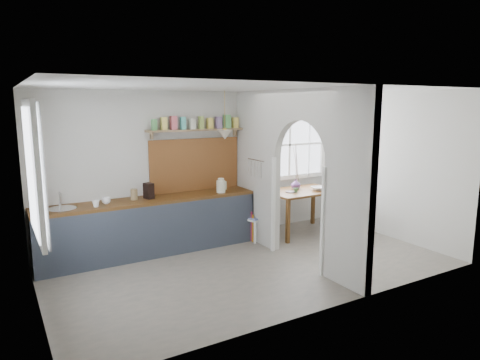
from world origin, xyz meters
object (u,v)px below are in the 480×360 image
chair_right (341,204)px  kettle (221,185)px  vase (296,184)px  chair_left (254,217)px  dining_table (301,212)px

chair_right → kettle: 2.56m
chair_right → vase: vase is taller
chair_left → vase: vase is taller
dining_table → kettle: 1.71m
chair_right → dining_table: bearing=80.9°
dining_table → chair_left: bearing=174.5°
chair_left → chair_right: size_ratio=0.91×
dining_table → vase: (-0.02, 0.17, 0.50)m
kettle → vase: size_ratio=1.31×
chair_right → vase: size_ratio=4.89×
chair_right → vase: 1.05m
chair_left → vase: size_ratio=4.46×
chair_right → kettle: (-2.48, 0.29, 0.57)m
chair_left → dining_table: bearing=67.9°
chair_left → chair_right: bearing=68.0°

